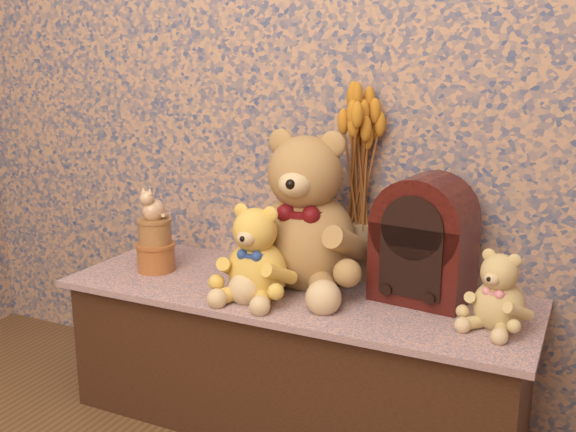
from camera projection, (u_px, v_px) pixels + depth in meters
name	position (u px, v px, depth m)	size (l,w,h in m)	color
display_shelf	(295.00, 355.00, 2.04)	(1.42, 0.51, 0.44)	#3B4D79
teddy_large	(307.00, 203.00, 1.99)	(0.41, 0.48, 0.51)	#8F5F37
teddy_medium	(257.00, 248.00, 1.90)	(0.24, 0.28, 0.30)	gold
teddy_small	(500.00, 287.00, 1.69)	(0.18, 0.21, 0.22)	tan
cathedral_radio	(424.00, 238.00, 1.88)	(0.26, 0.19, 0.37)	#340E09
ceramic_vase	(358.00, 249.00, 2.09)	(0.11, 0.11, 0.18)	tan
dried_stalks	(361.00, 151.00, 2.01)	(0.23, 0.23, 0.44)	#C6781F
biscuit_tin_lower	(156.00, 257.00, 2.16)	(0.12, 0.12, 0.09)	#BA8C36
biscuit_tin_upper	(155.00, 232.00, 2.14)	(0.11, 0.11, 0.08)	tan
cat_figurine	(153.00, 203.00, 2.11)	(0.08, 0.09, 0.11)	silver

